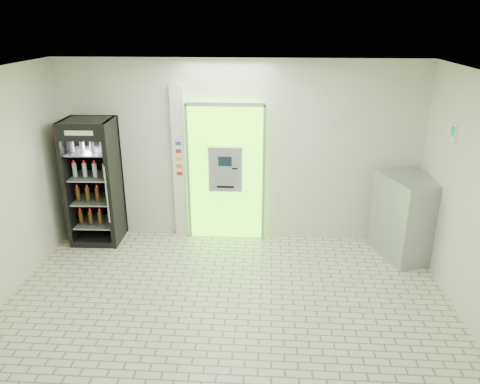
{
  "coord_description": "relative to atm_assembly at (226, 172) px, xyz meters",
  "views": [
    {
      "loc": [
        0.51,
        -4.95,
        3.6
      ],
      "look_at": [
        0.11,
        1.2,
        1.28
      ],
      "focal_mm": 35.0,
      "sensor_mm": 36.0,
      "label": 1
    }
  ],
  "objects": [
    {
      "name": "ground",
      "position": [
        0.2,
        -2.41,
        -1.17
      ],
      "size": [
        6.0,
        6.0,
        0.0
      ],
      "primitive_type": "plane",
      "color": "beige",
      "rests_on": "ground"
    },
    {
      "name": "room_shell",
      "position": [
        0.2,
        -2.41,
        0.67
      ],
      "size": [
        6.0,
        6.0,
        6.0
      ],
      "color": "silver",
      "rests_on": "ground"
    },
    {
      "name": "atm_assembly",
      "position": [
        0.0,
        0.0,
        0.0
      ],
      "size": [
        1.3,
        0.24,
        2.33
      ],
      "color": "#66FF17",
      "rests_on": "ground"
    },
    {
      "name": "pillar",
      "position": [
        -0.78,
        0.04,
        0.13
      ],
      "size": [
        0.22,
        0.11,
        2.6
      ],
      "color": "silver",
      "rests_on": "ground"
    },
    {
      "name": "beverage_cooler",
      "position": [
        -2.17,
        -0.26,
        -0.17
      ],
      "size": [
        0.8,
        0.75,
        2.08
      ],
      "rotation": [
        0.0,
        0.0,
        0.03
      ],
      "color": "black",
      "rests_on": "ground"
    },
    {
      "name": "steel_cabinet",
      "position": [
        2.86,
        -0.51,
        -0.51
      ],
      "size": [
        0.96,
        1.15,
        1.31
      ],
      "rotation": [
        0.0,
        0.0,
        0.33
      ],
      "color": "#9C9EA3",
      "rests_on": "ground"
    },
    {
      "name": "exit_sign",
      "position": [
        3.19,
        -1.01,
        0.95
      ],
      "size": [
        0.02,
        0.22,
        0.26
      ],
      "color": "white",
      "rests_on": "room_shell"
    }
  ]
}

